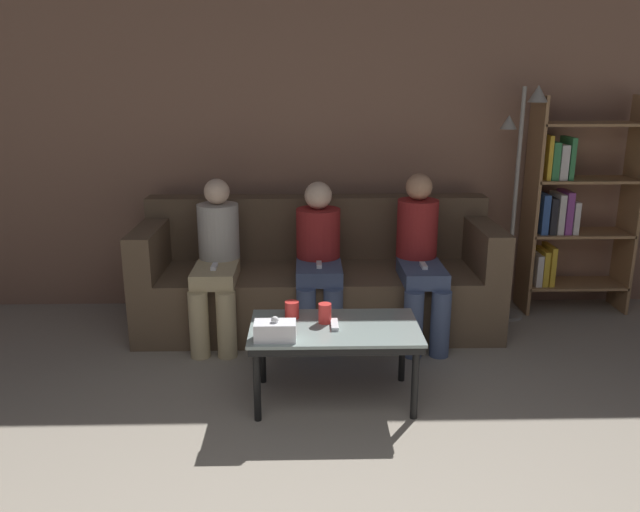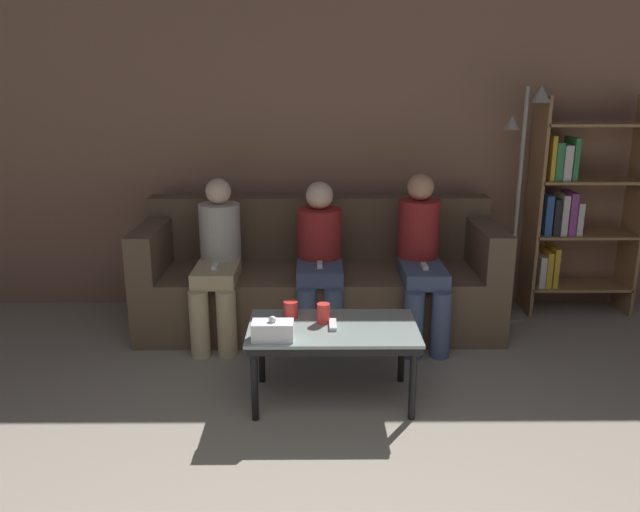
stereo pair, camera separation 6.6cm
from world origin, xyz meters
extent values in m
cube|color=#8C6651|center=(0.00, 3.72, 1.30)|extent=(12.00, 0.06, 2.60)
cube|color=brown|center=(0.00, 3.16, 0.23)|extent=(2.57, 0.85, 0.45)
cube|color=brown|center=(0.00, 3.49, 0.69)|extent=(2.57, 0.20, 0.47)
cube|color=brown|center=(-1.20, 3.16, 0.62)|extent=(0.18, 0.85, 0.33)
cube|color=brown|center=(1.20, 3.16, 0.62)|extent=(0.18, 0.85, 0.33)
cube|color=#8C9E99|center=(0.07, 2.05, 0.44)|extent=(0.95, 0.54, 0.02)
cube|color=black|center=(0.07, 2.05, 0.41)|extent=(0.93, 0.53, 0.04)
cylinder|color=black|center=(-0.36, 1.83, 0.20)|extent=(0.04, 0.04, 0.39)
cylinder|color=black|center=(0.49, 1.83, 0.20)|extent=(0.04, 0.04, 0.39)
cylinder|color=black|center=(-0.36, 2.27, 0.20)|extent=(0.04, 0.04, 0.39)
cylinder|color=black|center=(0.49, 2.27, 0.20)|extent=(0.04, 0.04, 0.39)
cylinder|color=red|center=(0.01, 2.11, 0.51)|extent=(0.07, 0.07, 0.11)
cylinder|color=red|center=(-0.17, 2.19, 0.50)|extent=(0.08, 0.08, 0.10)
cube|color=white|center=(-0.26, 1.87, 0.50)|extent=(0.22, 0.12, 0.10)
sphere|color=white|center=(-0.26, 1.87, 0.56)|extent=(0.04, 0.04, 0.04)
cube|color=white|center=(0.07, 2.05, 0.46)|extent=(0.04, 0.15, 0.02)
cube|color=#9E754C|center=(1.64, 3.49, 0.83)|extent=(0.02, 0.32, 1.67)
cube|color=#9E754C|center=(2.42, 3.49, 0.83)|extent=(0.02, 0.32, 1.67)
cube|color=#9E754C|center=(2.03, 3.49, 0.21)|extent=(0.78, 0.32, 0.02)
cube|color=silver|center=(1.72, 3.49, 0.34)|extent=(0.05, 0.24, 0.25)
cube|color=gold|center=(1.77, 3.49, 0.36)|extent=(0.04, 0.24, 0.28)
cube|color=gold|center=(1.83, 3.49, 0.37)|extent=(0.04, 0.24, 0.31)
cube|color=#9E754C|center=(2.03, 3.49, 0.63)|extent=(0.78, 0.32, 0.02)
cube|color=#33569E|center=(1.73, 3.49, 0.79)|extent=(0.05, 0.24, 0.31)
cube|color=#232328|center=(1.79, 3.49, 0.77)|extent=(0.05, 0.24, 0.28)
cube|color=silver|center=(1.85, 3.49, 0.79)|extent=(0.05, 0.24, 0.31)
cube|color=#8E4293|center=(1.91, 3.49, 0.80)|extent=(0.05, 0.24, 0.32)
cube|color=silver|center=(1.97, 3.49, 0.76)|extent=(0.04, 0.24, 0.25)
cube|color=#9E754C|center=(2.03, 3.49, 1.04)|extent=(0.78, 0.32, 0.02)
cube|color=gold|center=(1.72, 3.49, 1.22)|extent=(0.03, 0.24, 0.33)
cube|color=#38844C|center=(1.76, 3.49, 1.19)|extent=(0.05, 0.24, 0.28)
cube|color=silver|center=(1.83, 3.49, 1.18)|extent=(0.06, 0.24, 0.26)
cube|color=#38844C|center=(1.89, 3.49, 1.21)|extent=(0.04, 0.24, 0.31)
cube|color=#9E754C|center=(2.03, 3.49, 1.46)|extent=(0.78, 0.32, 0.02)
cylinder|color=gray|center=(1.47, 3.34, 0.01)|extent=(0.26, 0.26, 0.02)
cylinder|color=gray|center=(1.47, 3.34, 0.87)|extent=(0.03, 0.03, 1.73)
cone|color=gray|center=(1.57, 3.34, 1.68)|extent=(0.14, 0.14, 0.12)
cone|color=gray|center=(1.39, 3.38, 1.48)|extent=(0.12, 0.12, 0.10)
cylinder|color=tan|center=(-0.79, 2.65, 0.23)|extent=(0.13, 0.13, 0.45)
cylinder|color=tan|center=(-0.61, 2.65, 0.23)|extent=(0.13, 0.13, 0.45)
cube|color=tan|center=(-0.70, 2.88, 0.50)|extent=(0.29, 0.46, 0.10)
cylinder|color=#B7B2A8|center=(-0.70, 3.11, 0.70)|extent=(0.29, 0.29, 0.49)
sphere|color=beige|center=(-0.70, 3.11, 1.03)|extent=(0.18, 0.18, 0.18)
cube|color=white|center=(-0.70, 2.83, 0.57)|extent=(0.04, 0.12, 0.02)
cylinder|color=#47567A|center=(-0.09, 2.69, 0.23)|extent=(0.13, 0.13, 0.45)
cylinder|color=#47567A|center=(0.09, 2.69, 0.23)|extent=(0.13, 0.13, 0.45)
cube|color=#47567A|center=(0.00, 2.90, 0.50)|extent=(0.31, 0.42, 0.10)
cylinder|color=maroon|center=(0.00, 3.11, 0.68)|extent=(0.31, 0.31, 0.45)
sphere|color=beige|center=(0.00, 3.11, 1.00)|extent=(0.19, 0.19, 0.19)
cube|color=white|center=(0.00, 2.86, 0.57)|extent=(0.04, 0.12, 0.02)
cylinder|color=#47567A|center=(0.61, 2.62, 0.23)|extent=(0.13, 0.13, 0.45)
cylinder|color=#47567A|center=(0.79, 2.62, 0.23)|extent=(0.13, 0.13, 0.45)
cube|color=#47567A|center=(0.70, 2.87, 0.50)|extent=(0.29, 0.49, 0.10)
cylinder|color=maroon|center=(0.70, 3.11, 0.71)|extent=(0.29, 0.29, 0.51)
sphere|color=tan|center=(0.70, 3.11, 1.06)|extent=(0.19, 0.19, 0.19)
cube|color=white|center=(0.70, 2.82, 0.57)|extent=(0.04, 0.12, 0.02)
camera|label=1|loc=(-0.09, -1.18, 1.78)|focal=35.00mm
camera|label=2|loc=(-0.03, -1.19, 1.78)|focal=35.00mm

